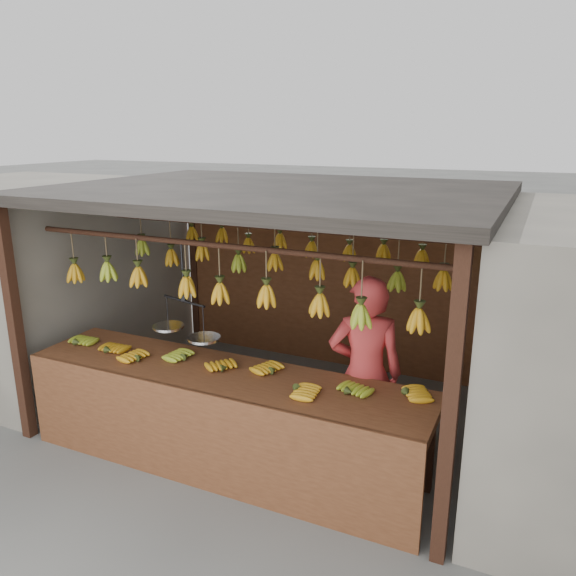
% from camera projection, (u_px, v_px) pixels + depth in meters
% --- Properties ---
extents(ground, '(80.00, 80.00, 0.00)m').
position_uv_depth(ground, '(276.00, 410.00, 6.10)').
color(ground, '#5B5B57').
extents(stall, '(4.30, 3.30, 2.40)m').
position_uv_depth(stall, '(289.00, 225.00, 5.85)').
color(stall, black).
rests_on(stall, ground).
extents(neighbor_left, '(3.00, 3.00, 2.30)m').
position_uv_depth(neighbor_left, '(25.00, 273.00, 7.24)').
color(neighbor_left, slate).
rests_on(neighbor_left, ground).
extents(counter, '(3.69, 0.84, 0.96)m').
position_uv_depth(counter, '(216.00, 398.00, 4.82)').
color(counter, '#5A311A').
rests_on(counter, ground).
extents(hanging_bananas, '(3.56, 2.26, 0.39)m').
position_uv_depth(hanging_bananas, '(275.00, 265.00, 5.65)').
color(hanging_bananas, '#C18414').
rests_on(hanging_bananas, ground).
extents(balance_scale, '(0.75, 0.40, 0.85)m').
position_uv_depth(balance_scale, '(186.00, 328.00, 5.06)').
color(balance_scale, black).
rests_on(balance_scale, ground).
extents(vendor, '(0.75, 0.61, 1.78)m').
position_uv_depth(vendor, '(365.00, 374.00, 4.86)').
color(vendor, '#BF3333').
rests_on(vendor, ground).
extents(bag_bundles, '(0.08, 0.26, 1.26)m').
position_uv_depth(bag_bundles, '(486.00, 310.00, 6.22)').
color(bag_bundles, '#199926').
rests_on(bag_bundles, ground).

